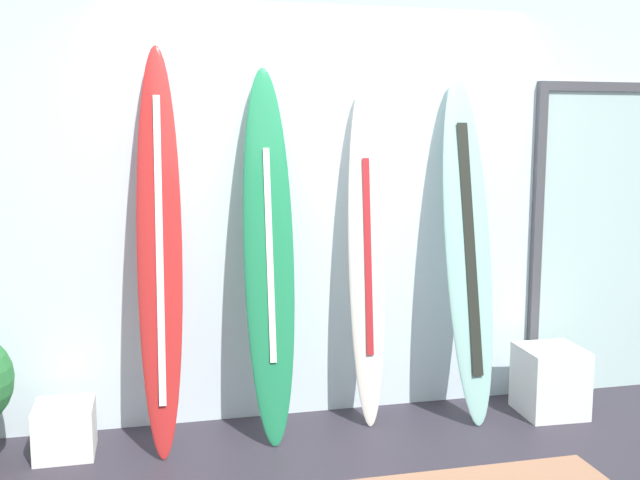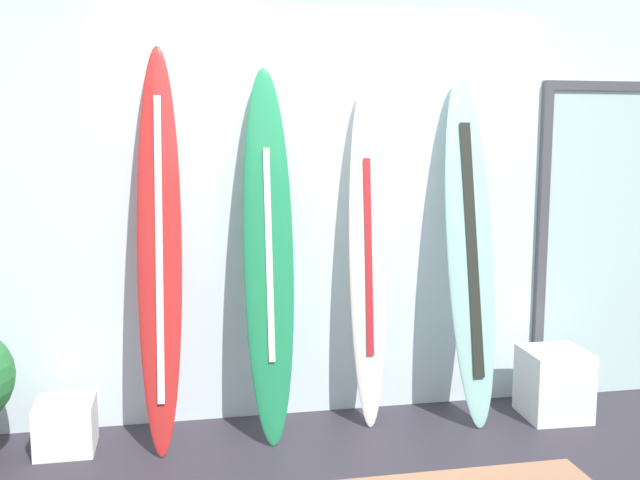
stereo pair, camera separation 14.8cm
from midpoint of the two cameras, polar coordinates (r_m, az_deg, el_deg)
The scene contains 8 objects.
wall_back at distance 4.55m, azimuth 1.38°, elevation 3.97°, with size 7.20×0.20×2.80m, color silver.
surfboard_crimson at distance 4.09m, azimuth -11.46°, elevation -0.62°, with size 0.28×0.54×2.24m.
surfboard_emerald at distance 4.14m, azimuth -3.04°, elevation -1.14°, with size 0.30×0.48×2.13m.
surfboard_ivory at distance 4.36m, azimuth 4.70°, elevation -1.54°, with size 0.23×0.33×2.03m.
surfboard_seafoam at distance 4.49m, azimuth 12.58°, elevation -0.88°, with size 0.33×0.49×2.11m.
display_block_left at distance 4.84m, azimuth 18.67°, elevation -10.58°, with size 0.39×0.39×0.42m.
display_block_center at distance 4.37m, azimuth -18.33°, elevation -13.62°, with size 0.31×0.31×0.28m.
glass_door at distance 5.26m, azimuth 23.05°, elevation 0.29°, with size 1.17×0.06×2.08m.
Camera 2 is at (-0.91, -3.14, 1.73)m, focal length 40.90 mm.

